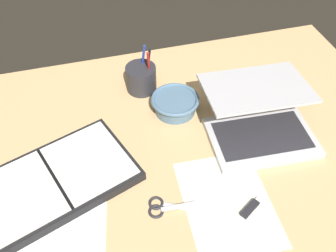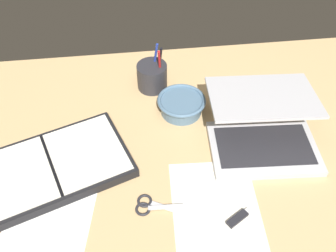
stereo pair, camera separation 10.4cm
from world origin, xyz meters
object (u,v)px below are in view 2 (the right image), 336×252
Objects in this scene: bowl at (181,105)px; pen_cup at (152,76)px; planner at (52,167)px; scissors at (149,205)px; laptop at (263,130)px.

bowl is 0.94× the size of pen_cup.
scissors is (24.91, -14.18, -1.20)cm from planner.
bowl is 15.24cm from pen_cup.
bowl is at bearing 148.05° from laptop.
planner is 3.81× the size of scissors.
laptop is 0.69× the size of planner.
bowl is 0.32× the size of planner.
pen_cup is (-28.90, 28.15, -0.39)cm from laptop.
bowl is 42.31cm from planner.
planner is at bearing 164.96° from scissors.
bowl is (-21.13, 15.14, -1.93)cm from laptop.
planner reaches higher than scissors.
scissors is (-34.16, -17.73, -4.55)cm from laptop.
pen_cup is 43.86cm from planner.
laptop is 2.61× the size of scissors.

